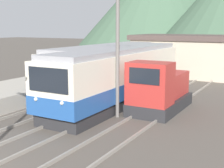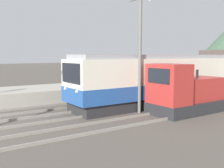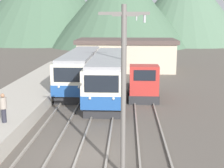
% 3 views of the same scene
% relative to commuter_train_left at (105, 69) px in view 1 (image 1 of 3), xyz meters
% --- Properties ---
extents(commuter_train_left, '(2.84, 12.97, 3.47)m').
position_rel_commuter_train_left_xyz_m(commuter_train_left, '(0.00, 0.00, 0.00)').
color(commuter_train_left, '#28282B').
rests_on(commuter_train_left, ground).
extents(commuter_train_center, '(2.84, 13.98, 3.54)m').
position_rel_commuter_train_left_xyz_m(commuter_train_center, '(2.80, -2.87, 0.03)').
color(commuter_train_center, '#28282B').
rests_on(commuter_train_center, ground).
extents(shunting_locomotive, '(2.40, 5.06, 3.00)m').
position_rel_commuter_train_left_xyz_m(shunting_locomotive, '(5.80, -3.66, -0.42)').
color(shunting_locomotive, '#28282B').
rests_on(shunting_locomotive, ground).
extents(catenary_mast_mid, '(2.00, 0.20, 7.19)m').
position_rel_commuter_train_left_xyz_m(catenary_mast_mid, '(4.31, -5.99, 2.29)').
color(catenary_mast_mid, slate).
rests_on(catenary_mast_mid, ground).
extents(station_building, '(12.60, 6.30, 4.03)m').
position_rel_commuter_train_left_xyz_m(station_building, '(4.33, 10.68, 0.41)').
color(station_building, beige).
rests_on(station_building, ground).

